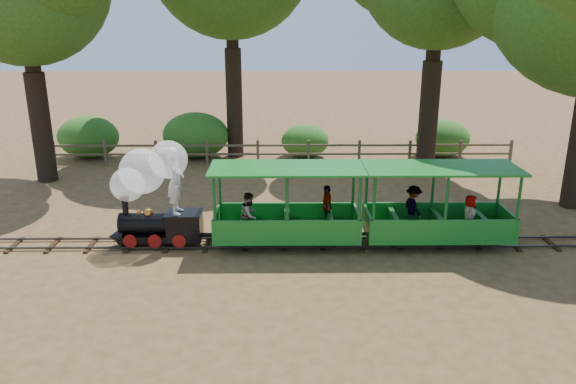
{
  "coord_description": "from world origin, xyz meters",
  "views": [
    {
      "loc": [
        -0.01,
        -13.49,
        5.81
      ],
      "look_at": [
        0.12,
        0.5,
        1.3
      ],
      "focal_mm": 35.0,
      "sensor_mm": 36.0,
      "label": 1
    }
  ],
  "objects_px": {
    "locomotive": "(152,186)",
    "carriage_front": "(286,216)",
    "fence": "(283,151)",
    "carriage_rear": "(436,216)"
  },
  "relations": [
    {
      "from": "fence",
      "to": "locomotive",
      "type": "bearing_deg",
      "value": -112.76
    },
    {
      "from": "carriage_rear",
      "to": "fence",
      "type": "height_order",
      "value": "carriage_rear"
    },
    {
      "from": "carriage_rear",
      "to": "locomotive",
      "type": "bearing_deg",
      "value": 179.62
    },
    {
      "from": "locomotive",
      "to": "carriage_rear",
      "type": "height_order",
      "value": "locomotive"
    },
    {
      "from": "carriage_front",
      "to": "carriage_rear",
      "type": "relative_size",
      "value": 1.0
    },
    {
      "from": "fence",
      "to": "carriage_front",
      "type": "bearing_deg",
      "value": -89.59
    },
    {
      "from": "locomotive",
      "to": "fence",
      "type": "height_order",
      "value": "locomotive"
    },
    {
      "from": "locomotive",
      "to": "carriage_front",
      "type": "height_order",
      "value": "locomotive"
    },
    {
      "from": "locomotive",
      "to": "carriage_front",
      "type": "bearing_deg",
      "value": -1.32
    },
    {
      "from": "carriage_rear",
      "to": "fence",
      "type": "distance_m",
      "value": 8.9
    }
  ]
}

